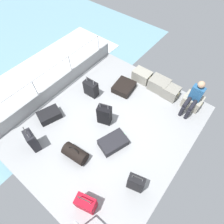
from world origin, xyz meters
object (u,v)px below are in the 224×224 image
Objects in this scene: suitcase_5 at (113,142)px; duffel_bag at (75,153)px; suitcase_2 at (136,183)px; cargo_crate_2 at (171,92)px; cargo_crate_1 at (159,84)px; cargo_crate_0 at (142,76)px; suitcase_3 at (32,141)px; suitcase_7 at (49,115)px; suitcase_6 at (86,203)px; suitcase_1 at (91,88)px; passenger_seated at (194,97)px; suitcase_0 at (124,87)px; suitcase_4 at (104,115)px; cargo_crate_3 at (192,101)px.

suitcase_5 is 1.26× the size of duffel_bag.
suitcase_5 is (-1.09, 0.56, -0.19)m from suitcase_2.
suitcase_2 is 0.88× the size of suitcase_5.
cargo_crate_1 is at bearing 173.23° from cargo_crate_2.
duffel_bag is at bearing -86.32° from cargo_crate_0.
suitcase_7 is (-0.43, 0.87, -0.21)m from suitcase_3.
suitcase_6 is (0.48, -1.57, 0.14)m from suitcase_5.
cargo_crate_0 is 3.31m from suitcase_7.
cargo_crate_2 is (0.46, -0.05, -0.01)m from cargo_crate_1.
suitcase_3 is 2.10m from suitcase_6.
suitcase_3 is (-2.69, -0.80, 0.02)m from suitcase_2.
suitcase_5 is at bearing -30.43° from suitcase_1.
cargo_crate_2 is at bearing 172.46° from passenger_seated.
suitcase_2 is at bearing 59.10° from suitcase_6.
cargo_crate_2 is 0.69× the size of suitcase_0.
suitcase_4 reaches higher than suitcase_6.
passenger_seated is 4.27m from suitcase_7.
cargo_crate_0 is 1.12× the size of cargo_crate_3.
cargo_crate_1 reaches higher than cargo_crate_0.
suitcase_0 is at bearing 49.38° from suitcase_1.
suitcase_2 is (2.07, -2.38, 0.20)m from suitcase_0.
cargo_crate_1 is at bearing 44.47° from suitcase_1.
suitcase_4 is (-0.57, -2.12, 0.12)m from cargo_crate_1.
suitcase_2 is 1.11× the size of duffel_bag.
suitcase_2 is 0.87× the size of suitcase_3.
cargo_crate_2 reaches higher than suitcase_0.
suitcase_3 is at bearing -124.12° from cargo_crate_3.
suitcase_0 is 2.74m from duffel_bag.
suitcase_7 is at bearing -128.78° from cargo_crate_2.
passenger_seated reaches higher than suitcase_5.
suitcase_1 reaches higher than cargo_crate_2.
suitcase_2 reaches higher than duffel_bag.
suitcase_6 is at bearing -72.81° from suitcase_5.
suitcase_5 is at bearing -61.68° from suitcase_0.
cargo_crate_0 is 2.14m from suitcase_4.
suitcase_4 is at bearing -116.62° from cargo_crate_2.
suitcase_2 is 0.92× the size of suitcase_4.
suitcase_2 is 1.68m from duffel_bag.
suitcase_0 is 2.07m from suitcase_5.
cargo_crate_3 is at bearing 55.88° from suitcase_3.
suitcase_4 is 1.10× the size of suitcase_7.
duffel_bag is at bearing -84.84° from suitcase_4.
suitcase_1 is at bearing -143.68° from cargo_crate_2.
duffel_bag reaches higher than cargo_crate_1.
suitcase_4 reaches higher than suitcase_5.
cargo_crate_2 is at bearing -3.59° from cargo_crate_0.
cargo_crate_2 is 0.64× the size of suitcase_4.
cargo_crate_2 is 0.49× the size of passenger_seated.
suitcase_3 reaches higher than cargo_crate_0.
cargo_crate_1 is 1.16m from suitcase_0.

